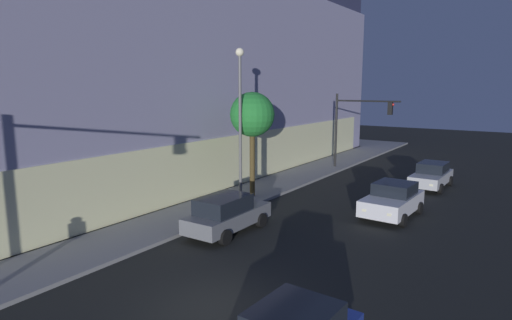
% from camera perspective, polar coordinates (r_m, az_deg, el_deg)
% --- Properties ---
extents(ground_plane, '(120.00, 120.00, 0.00)m').
position_cam_1_polar(ground_plane, '(13.11, -5.58, -19.04)').
color(ground_plane, black).
extents(modern_building, '(39.57, 25.73, 16.29)m').
position_cam_1_polar(modern_building, '(36.99, -17.02, 12.01)').
color(modern_building, '#4C4C51').
rests_on(modern_building, ground).
extents(traffic_light_far_corner, '(0.43, 4.85, 5.62)m').
position_cam_1_polar(traffic_light_far_corner, '(33.26, 13.18, 5.33)').
color(traffic_light_far_corner, black).
rests_on(traffic_light_far_corner, sidewalk_corner).
extents(street_lamp_sidewalk, '(0.44, 0.44, 8.10)m').
position_cam_1_polar(street_lamp_sidewalk, '(22.73, -2.12, 6.98)').
color(street_lamp_sidewalk, '#5C5C5C').
rests_on(street_lamp_sidewalk, sidewalk_corner).
extents(sidewalk_tree, '(2.49, 2.49, 5.86)m').
position_cam_1_polar(sidewalk_tree, '(24.01, -0.50, 5.91)').
color(sidewalk_tree, '#493A1E').
rests_on(sidewalk_tree, sidewalk_corner).
extents(car_grey, '(4.35, 1.99, 1.66)m').
position_cam_1_polar(car_grey, '(18.89, -3.90, -7.09)').
color(car_grey, slate).
rests_on(car_grey, ground).
extents(car_white, '(4.15, 2.33, 1.64)m').
position_cam_1_polar(car_white, '(22.23, 17.60, -5.04)').
color(car_white, silver).
rests_on(car_white, ground).
extents(car_silver, '(4.34, 2.07, 1.57)m').
position_cam_1_polar(car_silver, '(29.30, 22.20, -1.87)').
color(car_silver, '#B7BABF').
rests_on(car_silver, ground).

